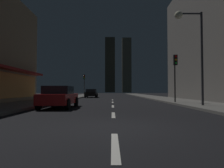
% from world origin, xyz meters
% --- Properties ---
extents(ground_plane, '(78.00, 136.00, 0.10)m').
position_xyz_m(ground_plane, '(0.00, 32.00, -0.05)').
color(ground_plane, black).
extents(sidewalk_right, '(4.00, 76.00, 0.15)m').
position_xyz_m(sidewalk_right, '(7.00, 32.00, 0.07)').
color(sidewalk_right, '#605E59').
rests_on(sidewalk_right, ground).
extents(sidewalk_left, '(4.00, 76.00, 0.15)m').
position_xyz_m(sidewalk_left, '(-7.00, 32.00, 0.07)').
color(sidewalk_left, '#605E59').
rests_on(sidewalk_left, ground).
extents(lane_marking_center, '(0.16, 23.00, 0.01)m').
position_xyz_m(lane_marking_center, '(0.00, 8.40, 0.01)').
color(lane_marking_center, silver).
rests_on(lane_marking_center, ground).
extents(skyscraper_distant_tall, '(7.95, 5.45, 44.49)m').
position_xyz_m(skyscraper_distant_tall, '(-1.67, 154.66, 22.24)').
color(skyscraper_distant_tall, '#3D392D').
rests_on(skyscraper_distant_tall, ground).
extents(skyscraper_distant_mid, '(6.50, 5.41, 39.20)m').
position_xyz_m(skyscraper_distant_mid, '(10.51, 136.72, 19.60)').
color(skyscraper_distant_mid, brown).
rests_on(skyscraper_distant_mid, ground).
extents(car_parked_near, '(1.98, 4.24, 1.45)m').
position_xyz_m(car_parked_near, '(-3.60, 7.16, 0.74)').
color(car_parked_near, '#B21919').
rests_on(car_parked_near, ground).
extents(car_parked_far, '(1.98, 4.24, 1.45)m').
position_xyz_m(car_parked_far, '(-3.60, 27.84, 0.74)').
color(car_parked_far, black).
rests_on(car_parked_far, ground).
extents(fire_hydrant_far_left, '(0.42, 0.30, 0.65)m').
position_xyz_m(fire_hydrant_far_left, '(-5.90, 18.91, 0.45)').
color(fire_hydrant_far_left, gold).
rests_on(fire_hydrant_far_left, sidewalk_left).
extents(traffic_light_near_right, '(0.32, 0.48, 4.20)m').
position_xyz_m(traffic_light_near_right, '(5.50, 11.27, 3.19)').
color(traffic_light_near_right, '#2D2D2D').
rests_on(traffic_light_near_right, sidewalk_right).
extents(traffic_light_far_left, '(0.32, 0.48, 4.20)m').
position_xyz_m(traffic_light_far_left, '(-5.50, 32.64, 3.19)').
color(traffic_light_far_left, '#2D2D2D').
rests_on(traffic_light_far_left, sidewalk_left).
extents(street_lamp_right, '(1.96, 0.56, 6.58)m').
position_xyz_m(street_lamp_right, '(5.38, 7.60, 5.07)').
color(street_lamp_right, '#38383D').
rests_on(street_lamp_right, sidewalk_right).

